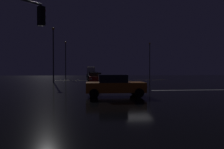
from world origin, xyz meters
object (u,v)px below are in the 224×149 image
at_px(box_truck, 91,71).
at_px(sedan_orange_crossing, 115,85).
at_px(streetlamp_left_far, 66,57).
at_px(sedan_gray, 93,75).
at_px(sedan_silver, 92,74).
at_px(sedan_green, 94,76).
at_px(sedan_white, 92,75).
at_px(traffic_signal_sw, 4,26).
at_px(streetlamp_right_far, 150,58).
at_px(sedan_red, 96,78).
at_px(sedan_black, 94,77).
at_px(streetlamp_left_near, 53,50).

xyz_separation_m(box_truck, sedan_orange_crossing, (1.62, -50.63, -0.91)).
bearing_deg(streetlamp_left_far, sedan_gray, 27.59).
xyz_separation_m(sedan_orange_crossing, streetlamp_left_far, (-7.60, 34.59, 4.28)).
xyz_separation_m(sedan_gray, box_truck, (-0.53, 12.63, 0.91)).
xyz_separation_m(sedan_silver, sedan_orange_crossing, (1.39, -43.70, 0.00)).
height_order(sedan_green, sedan_silver, same).
height_order(sedan_white, streetlamp_left_far, streetlamp_left_far).
relative_size(sedan_orange_crossing, traffic_signal_sw, 0.75).
xyz_separation_m(streetlamp_left_far, streetlamp_right_far, (20.37, 0.00, -0.01)).
bearing_deg(traffic_signal_sw, sedan_green, 81.48).
height_order(box_truck, streetlamp_left_far, streetlamp_left_far).
xyz_separation_m(sedan_white, traffic_signal_sw, (-4.48, -37.20, 3.16)).
distance_m(sedan_red, sedan_silver, 28.36).
height_order(sedan_black, sedan_gray, same).
height_order(sedan_black, traffic_signal_sw, traffic_signal_sw).
xyz_separation_m(sedan_silver, streetlamp_left_near, (-6.21, -25.11, 4.24)).
relative_size(sedan_white, streetlamp_right_far, 0.49).
height_order(sedan_gray, sedan_orange_crossing, same).
bearing_deg(sedan_black, sedan_orange_crossing, -86.65).
bearing_deg(streetlamp_left_far, streetlamp_right_far, 0.00).
height_order(sedan_white, traffic_signal_sw, traffic_signal_sw).
relative_size(sedan_white, streetlamp_left_far, 0.49).
bearing_deg(sedan_gray, streetlamp_left_near, -108.55).
height_order(sedan_black, sedan_white, same).
height_order(sedan_gray, streetlamp_left_far, streetlamp_left_far).
height_order(sedan_black, streetlamp_right_far, streetlamp_right_far).
bearing_deg(sedan_orange_crossing, sedan_green, 92.49).
bearing_deg(sedan_red, sedan_gray, 90.18).
relative_size(sedan_black, traffic_signal_sw, 0.75).
distance_m(sedan_red, box_truck, 35.30).
height_order(box_truck, streetlamp_right_far, streetlamp_right_far).
distance_m(sedan_silver, streetlamp_right_far, 17.37).
distance_m(traffic_signal_sw, streetlamp_left_far, 39.12).
bearing_deg(streetlamp_left_near, sedan_white, 66.03).
bearing_deg(streetlamp_left_far, sedan_silver, 55.71).
relative_size(streetlamp_left_far, streetlamp_right_far, 1.00).
distance_m(sedan_silver, sedan_orange_crossing, 43.72).
bearing_deg(streetlamp_left_far, sedan_red, -71.12).
bearing_deg(streetlamp_right_far, streetlamp_left_near, -141.85).
relative_size(traffic_signal_sw, streetlamp_left_near, 0.66).
bearing_deg(streetlamp_left_near, sedan_silver, 76.11).
height_order(sedan_green, streetlamp_left_near, streetlamp_left_near).
xyz_separation_m(traffic_signal_sw, streetlamp_left_far, (-1.81, 39.07, 1.12)).
relative_size(sedan_silver, streetlamp_right_far, 0.49).
bearing_deg(box_truck, streetlamp_left_far, -110.46).
height_order(sedan_silver, streetlamp_left_near, streetlamp_left_near).
bearing_deg(sedan_black, sedan_gray, 89.54).
bearing_deg(sedan_white, streetlamp_left_far, 163.42).
distance_m(sedan_red, sedan_orange_crossing, 15.38).
bearing_deg(streetlamp_left_far, box_truck, 69.54).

